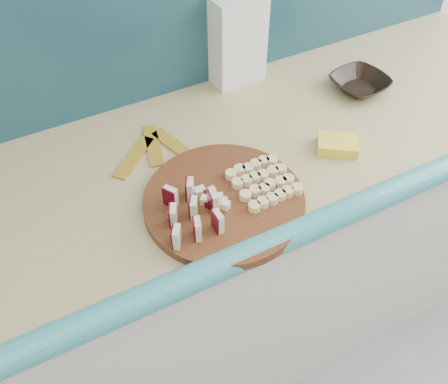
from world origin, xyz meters
TOP-DOWN VIEW (x-y plane):
  - kitchen_counter at (0.10, 1.50)m, footprint 2.20×0.63m
  - backsplash at (0.10, 1.79)m, footprint 2.20×0.02m
  - cutting_board at (0.14, 1.34)m, footprint 0.36×0.36m
  - apple_wedges at (0.06, 1.32)m, footprint 0.12×0.14m
  - apple_chunks at (0.12, 1.34)m, footprint 0.05×0.05m
  - banana_slices at (0.24, 1.34)m, footprint 0.13×0.13m
  - brown_bowl at (0.67, 1.55)m, footprint 0.17×0.17m
  - flour_bag at (0.40, 1.76)m, footprint 0.15×0.11m
  - sponge at (0.47, 1.37)m, footprint 0.12×0.11m
  - banana_peel at (0.08, 1.58)m, footprint 0.21×0.18m

SIDE VIEW (x-z plane):
  - kitchen_counter at x=0.10m, z-range 0.00..0.91m
  - banana_peel at x=0.08m, z-range 0.91..0.92m
  - cutting_board at x=0.14m, z-range 0.91..0.93m
  - sponge at x=0.47m, z-range 0.91..0.94m
  - brown_bowl at x=0.67m, z-range 0.91..0.95m
  - banana_slices at x=0.24m, z-range 0.93..0.95m
  - apple_chunks at x=0.12m, z-range 0.93..0.95m
  - apple_wedges at x=0.06m, z-range 0.93..0.98m
  - flour_bag at x=0.40m, z-range 0.91..1.16m
  - backsplash at x=0.10m, z-range 0.91..1.41m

